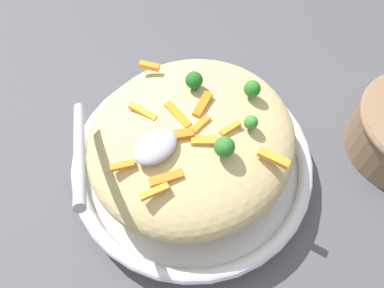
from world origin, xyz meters
The scene contains 20 objects.
ground_plane centered at (0.00, 0.00, 0.00)m, with size 2.40×2.40×0.00m, color #4C4C51.
serving_bowl centered at (0.00, 0.00, 0.02)m, with size 0.34×0.34×0.04m.
pasta_mound centered at (0.00, 0.00, 0.09)m, with size 0.28×0.26×0.09m, color #D1BA7A.
carrot_piece_0 centered at (-0.01, 0.02, 0.13)m, with size 0.04×0.01×0.01m, color orange.
carrot_piece_1 centered at (0.04, -0.10, 0.13)m, with size 0.04×0.01×0.01m, color orange.
carrot_piece_2 centered at (-0.02, -0.01, 0.14)m, with size 0.03×0.01×0.01m, color orange.
carrot_piece_3 centered at (-0.09, -0.04, 0.13)m, with size 0.03×0.01×0.01m, color orange.
carrot_piece_4 centered at (-0.07, -0.03, 0.13)m, with size 0.04×0.01×0.01m, color orange.
carrot_piece_5 centered at (0.03, 0.01, 0.14)m, with size 0.04×0.01×0.01m, color orange.
carrot_piece_6 centered at (-0.03, 0.05, 0.13)m, with size 0.04×0.01×0.01m, color orange.
carrot_piece_7 centered at (0.02, 0.10, 0.13)m, with size 0.03×0.01×0.01m, color orange.
carrot_piece_8 centered at (-0.01, -0.03, 0.13)m, with size 0.03×0.01×0.01m, color orange.
carrot_piece_9 centered at (-0.10, 0.01, 0.13)m, with size 0.03×0.01×0.01m, color orange.
carrot_piece_10 centered at (0.03, -0.04, 0.13)m, with size 0.03×0.01×0.01m, color orange.
carrot_piece_11 centered at (0.00, -0.01, 0.14)m, with size 0.04×0.01×0.01m, color orange.
broccoli_floret_0 centered at (0.05, -0.05, 0.14)m, with size 0.02×0.02×0.02m.
broccoli_floret_1 centered at (0.00, -0.05, 0.15)m, with size 0.02×0.02×0.03m.
broccoli_floret_2 centered at (0.09, -0.02, 0.14)m, with size 0.02×0.02×0.02m.
broccoli_floret_3 centered at (0.04, 0.04, 0.14)m, with size 0.02×0.02×0.03m.
serving_spoon centered at (-0.08, 0.01, 0.15)m, with size 0.14×0.15×0.09m.
Camera 1 is at (-0.17, -0.19, 0.54)m, focal length 37.28 mm.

